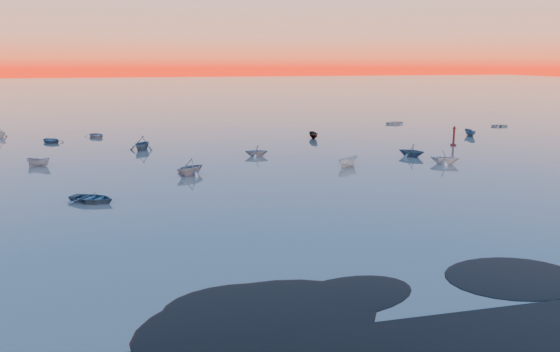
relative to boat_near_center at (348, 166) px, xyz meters
name	(u,v)px	position (x,y,z in m)	size (l,w,h in m)	color
ground	(204,118)	(-11.33, 63.32, 0.00)	(600.00, 600.00, 0.00)	#6C625A
mud_lobes	(398,302)	(-11.33, -37.68, 0.01)	(140.00, 6.00, 0.07)	black
moored_fleet	(238,149)	(-11.33, 16.32, 0.00)	(124.00, 58.00, 1.20)	silver
boat_near_center	(348,166)	(0.00, 0.00, 0.00)	(3.57, 1.51, 1.23)	silver
boat_near_right	(411,157)	(11.01, 4.45, 0.00)	(3.81, 1.71, 1.33)	#38556B
channel_marker	(454,137)	(22.10, 12.05, 1.28)	(0.91, 0.91, 3.24)	#3F100D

